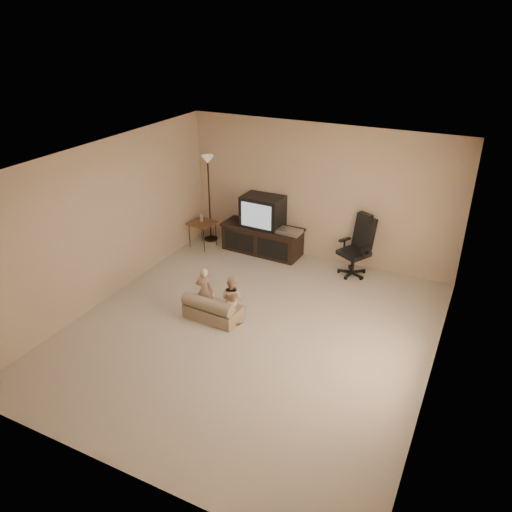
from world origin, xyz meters
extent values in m
plane|color=beige|center=(0.00, 0.00, 0.00)|extent=(5.50, 5.50, 0.00)
plane|color=silver|center=(0.00, 0.00, 2.50)|extent=(5.50, 5.50, 0.00)
plane|color=tan|center=(0.00, 2.75, 1.25)|extent=(5.00, 0.00, 5.00)
plane|color=tan|center=(0.00, -2.75, 1.25)|extent=(5.00, 0.00, 5.00)
plane|color=tan|center=(-2.50, 0.00, 1.25)|extent=(0.00, 5.50, 5.50)
plane|color=tan|center=(2.50, 0.00, 1.25)|extent=(0.00, 5.50, 5.50)
cube|color=black|center=(-0.99, 2.49, 0.24)|extent=(1.52, 0.60, 0.48)
cube|color=black|center=(-0.99, 2.49, 0.51)|extent=(1.56, 0.64, 0.04)
cube|color=black|center=(-1.36, 2.23, 0.25)|extent=(0.62, 0.05, 0.36)
cube|color=black|center=(-0.65, 2.20, 0.25)|extent=(0.62, 0.05, 0.36)
cube|color=black|center=(-0.99, 2.51, 0.83)|extent=(0.77, 0.57, 0.59)
cube|color=silver|center=(-1.01, 2.24, 0.83)|extent=(0.61, 0.04, 0.46)
cube|color=#BDBDBF|center=(-0.41, 2.41, 0.57)|extent=(0.44, 0.32, 0.06)
cylinder|color=black|center=(0.83, 2.35, 0.22)|extent=(0.06, 0.06, 0.35)
cube|color=black|center=(0.83, 2.35, 0.42)|extent=(0.60, 0.60, 0.08)
cube|color=black|center=(0.93, 2.54, 0.75)|extent=(0.45, 0.34, 0.62)
cube|color=black|center=(0.93, 2.54, 1.04)|extent=(0.27, 0.20, 0.14)
cube|color=black|center=(0.62, 2.46, 0.59)|extent=(0.17, 0.25, 0.04)
cube|color=black|center=(1.03, 2.24, 0.59)|extent=(0.17, 0.25, 0.04)
cube|color=brown|center=(-2.15, 2.20, 0.49)|extent=(0.52, 0.52, 0.03)
cylinder|color=black|center=(-2.36, 2.05, 0.25)|extent=(0.01, 0.01, 0.50)
cylinder|color=black|center=(-2.00, 1.99, 0.25)|extent=(0.01, 0.01, 0.50)
cylinder|color=black|center=(-2.30, 2.41, 0.25)|extent=(0.01, 0.01, 0.50)
cylinder|color=black|center=(-1.94, 2.36, 0.25)|extent=(0.01, 0.01, 0.50)
cylinder|color=beige|center=(-2.19, 2.25, 0.57)|extent=(0.06, 0.06, 0.13)
cone|color=beige|center=(-2.19, 2.25, 0.66)|extent=(0.05, 0.05, 0.05)
cylinder|color=black|center=(-2.18, 2.55, 0.01)|extent=(0.27, 0.27, 0.03)
cylinder|color=black|center=(-2.18, 2.55, 0.83)|extent=(0.03, 0.03, 1.64)
cone|color=#EEE4C4|center=(-2.18, 2.55, 1.66)|extent=(0.23, 0.23, 0.15)
cube|color=#9B8769|center=(-0.66, 0.09, 0.11)|extent=(0.85, 0.49, 0.22)
cylinder|color=#9B8769|center=(-0.66, -0.06, 0.31)|extent=(0.82, 0.24, 0.20)
imported|color=#D5AB85|center=(-0.85, 0.17, 0.38)|extent=(0.31, 0.26, 0.76)
imported|color=#D5AB85|center=(-0.36, 0.14, 0.38)|extent=(0.40, 0.27, 0.76)
camera|label=1|loc=(2.75, -5.34, 4.18)|focal=35.00mm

